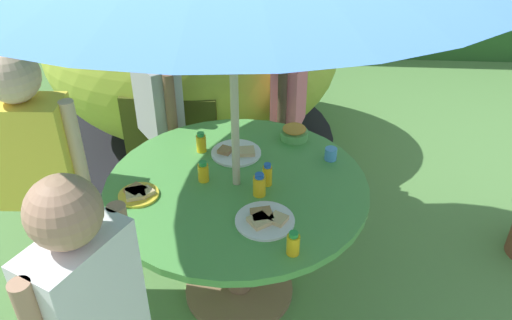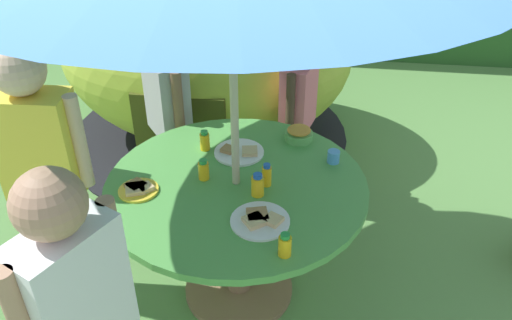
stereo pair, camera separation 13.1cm
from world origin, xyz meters
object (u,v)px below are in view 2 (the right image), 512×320
wooden_chair (185,97)px  juice_bottle_far_left (204,170)px  juice_bottle_near_left (258,185)px  juice_bottle_center_front (285,245)px  garden_table (237,209)px  child_in_yellow_shirt (39,145)px  child_in_white_shirt (73,291)px  plate_front_edge (260,220)px  child_in_pink_shirt (299,96)px  snack_bowl (299,134)px  plate_back_edge (239,152)px  cup_near (333,157)px  dome_tent (205,51)px  juice_bottle_far_right (267,176)px  juice_bottle_near_right (205,141)px  plate_mid_left (138,189)px  child_in_grey_shirt (167,98)px

wooden_chair → juice_bottle_far_left: size_ratio=9.79×
juice_bottle_near_left → juice_bottle_center_front: size_ratio=1.07×
garden_table → child_in_yellow_shirt: 0.98m
child_in_white_shirt → plate_front_edge: size_ratio=5.22×
child_in_yellow_shirt → juice_bottle_far_left: bearing=1.5°
child_in_pink_shirt → juice_bottle_near_left: (-0.12, -1.03, 0.06)m
wooden_chair → snack_bowl: bearing=-67.5°
plate_back_edge → cup_near: 0.48m
dome_tent → plate_front_edge: (0.65, -1.90, 0.03)m
child_in_pink_shirt → child_in_white_shirt: (-0.64, -1.80, 0.13)m
garden_table → dome_tent: bearing=107.1°
child_in_yellow_shirt → juice_bottle_far_right: size_ratio=12.00×
snack_bowl → cup_near: 0.27m
juice_bottle_near_right → juice_bottle_far_right: 0.44m
dome_tent → juice_bottle_near_left: dome_tent is taller
child_in_yellow_shirt → juice_bottle_near_right: bearing=20.8°
plate_mid_left → juice_bottle_far_right: juice_bottle_far_right is taller
wooden_chair → snack_bowl: 1.12m
wooden_chair → juice_bottle_center_front: bearing=-88.4°
plate_mid_left → cup_near: size_ratio=2.91×
child_in_pink_shirt → child_in_yellow_shirt: child_in_yellow_shirt is taller
garden_table → wooden_chair: 1.29m
child_in_pink_shirt → child_in_yellow_shirt: 1.53m
juice_bottle_far_right → snack_bowl: bearing=74.0°
plate_mid_left → juice_bottle_center_front: bearing=-24.9°
juice_bottle_center_front → juice_bottle_far_left: bearing=132.4°
child_in_yellow_shirt → juice_bottle_near_left: child_in_yellow_shirt is taller
child_in_pink_shirt → plate_mid_left: 1.27m
garden_table → plate_front_edge: (0.15, -0.27, 0.17)m
wooden_chair → juice_bottle_far_left: (0.39, -1.16, 0.22)m
child_in_pink_shirt → snack_bowl: (0.03, -0.52, 0.04)m
wooden_chair → plate_back_edge: wooden_chair is taller
child_in_pink_shirt → child_in_grey_shirt: 0.80m
child_in_pink_shirt → juice_bottle_center_front: (0.03, -1.40, 0.05)m
garden_table → plate_front_edge: size_ratio=4.86×
juice_bottle_near_right → juice_bottle_far_right: bearing=-37.6°
child_in_yellow_shirt → plate_mid_left: bearing=-12.2°
child_in_yellow_shirt → plate_front_edge: child_in_yellow_shirt is taller
wooden_chair → dome_tent: dome_tent is taller
child_in_pink_shirt → plate_mid_left: size_ratio=6.12×
juice_bottle_near_left → juice_bottle_center_front: (0.15, -0.37, -0.00)m
cup_near → garden_table: bearing=-152.5°
garden_table → child_in_grey_shirt: (-0.52, 0.69, 0.22)m
garden_table → child_in_grey_shirt: bearing=127.0°
child_in_grey_shirt → child_in_white_shirt: 1.55m
child_in_grey_shirt → juice_bottle_near_right: size_ratio=11.33×
child_in_grey_shirt → juice_bottle_near_left: size_ratio=10.88×
juice_bottle_near_right → juice_bottle_far_right: juice_bottle_far_right is taller
dome_tent → juice_bottle_far_left: size_ratio=21.40×
plate_back_edge → juice_bottle_near_right: size_ratio=2.35×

